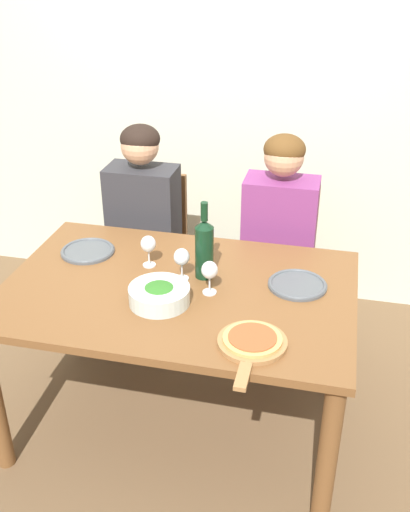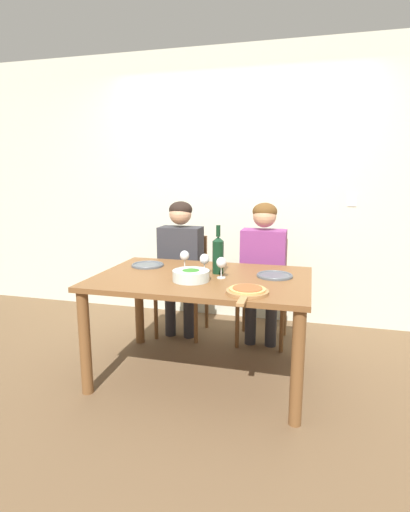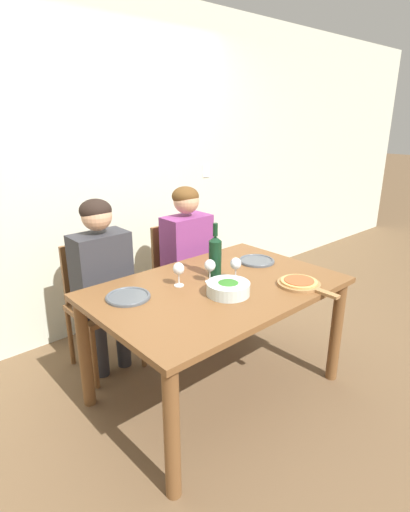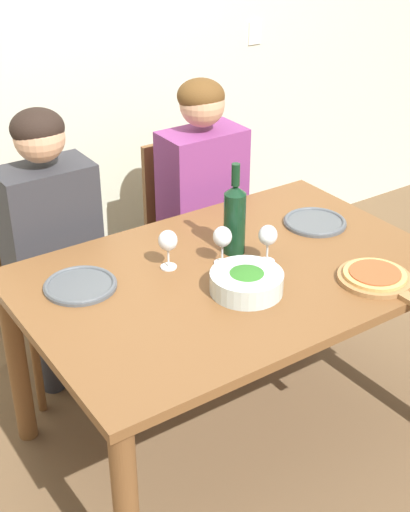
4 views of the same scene
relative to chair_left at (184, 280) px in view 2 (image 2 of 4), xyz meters
name	(u,v)px [view 2 (image 2 of 4)]	position (x,y,z in m)	size (l,w,h in m)	color
ground_plane	(202,375)	(0.40, -0.82, -0.51)	(40.00, 40.00, 0.00)	brown
back_wall	(237,188)	(0.40, 0.54, 0.84)	(10.00, 0.06, 2.70)	beige
dining_table	(202,291)	(0.40, -0.82, 0.15)	(1.52, 1.01, 0.77)	brown
chair_left	(184,280)	(0.00, 0.00, 0.00)	(0.42, 0.42, 0.91)	brown
chair_right	(264,285)	(0.75, 0.00, 0.00)	(0.42, 0.42, 0.91)	brown
person_woman	(180,256)	(0.00, -0.11, 0.25)	(0.47, 0.51, 1.25)	#28282D
person_man	(263,260)	(0.75, -0.11, 0.25)	(0.47, 0.51, 1.25)	#28282D
wine_bottle	(218,254)	(0.49, -0.70, 0.40)	(0.08, 0.08, 0.36)	black
broccoli_bowl	(191,275)	(0.36, -0.95, 0.30)	(0.25, 0.25, 0.08)	silver
dinner_plate_left	(148,265)	(-0.11, -0.61, 0.27)	(0.26, 0.26, 0.02)	#4C5156
dinner_plate_right	(275,275)	(0.90, -0.69, 0.27)	(0.26, 0.26, 0.02)	#4C5156
pizza_on_board	(247,291)	(0.78, -1.16, 0.28)	(0.26, 0.40, 0.04)	#9E7042
wine_glass_left	(185,257)	(0.22, -0.67, 0.36)	(0.07, 0.07, 0.15)	silver
wine_glass_right	(221,264)	(0.54, -0.83, 0.36)	(0.07, 0.07, 0.15)	silver
wine_glass_centre	(204,260)	(0.40, -0.75, 0.36)	(0.07, 0.07, 0.15)	silver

